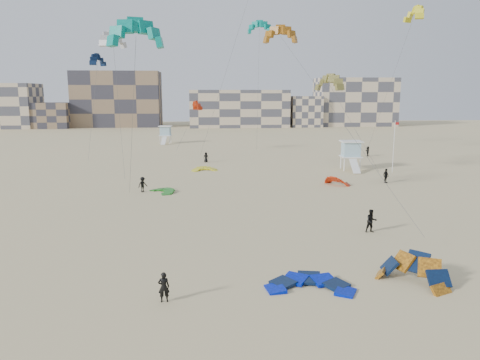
{
  "coord_description": "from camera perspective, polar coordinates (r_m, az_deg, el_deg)",
  "views": [
    {
      "loc": [
        -1.64,
        -26.46,
        10.98
      ],
      "look_at": [
        0.88,
        6.0,
        4.92
      ],
      "focal_mm": 35.0,
      "sensor_mm": 36.0,
      "label": 1
    }
  ],
  "objects": [
    {
      "name": "condo_west_b",
      "position": [
        162.96,
        -14.67,
        9.51
      ],
      "size": [
        28.0,
        14.0,
        18.0
      ],
      "primitive_type": "cube",
      "color": "#81684E",
      "rests_on": "ground"
    },
    {
      "name": "kitesurfer_c",
      "position": [
        53.71,
        -11.78,
        -0.54
      ],
      "size": [
        1.27,
        1.19,
        1.72
      ],
      "primitive_type": "imported",
      "rotation": [
        0.0,
        0.0,
        0.66
      ],
      "color": "black",
      "rests_on": "ground"
    },
    {
      "name": "kitesurfer_main",
      "position": [
        25.82,
        -9.28,
        -12.75
      ],
      "size": [
        0.64,
        0.45,
        1.66
      ],
      "primitive_type": "imported",
      "rotation": [
        0.0,
        0.0,
        3.24
      ],
      "color": "black",
      "rests_on": "ground"
    },
    {
      "name": "flagpole",
      "position": [
        68.74,
        18.25,
        4.06
      ],
      "size": [
        0.59,
        0.09,
        7.31
      ],
      "color": "white",
      "rests_on": "ground"
    },
    {
      "name": "kite_ground_yellow",
      "position": [
        67.53,
        -4.34,
        1.16
      ],
      "size": [
        3.99,
        4.17,
        1.65
      ],
      "primitive_type": null,
      "rotation": [
        0.23,
        0.0,
        0.14
      ],
      "color": "yellow",
      "rests_on": "ground"
    },
    {
      "name": "kite_ground_red_far",
      "position": [
        58.1,
        11.7,
        -0.57
      ],
      "size": [
        4.52,
        4.5,
        3.09
      ],
      "primitive_type": null,
      "rotation": [
        0.67,
        0.0,
        2.29
      ],
      "color": "red",
      "rests_on": "ground"
    },
    {
      "name": "kite_ground_blue",
      "position": [
        27.75,
        8.5,
        -12.89
      ],
      "size": [
        5.29,
        5.48,
        1.31
      ],
      "primitive_type": null,
      "rotation": [
        0.12,
        0.0,
        -0.18
      ],
      "color": "#0019E6",
      "rests_on": "ground"
    },
    {
      "name": "condo_east",
      "position": [
        166.69,
        13.79,
        9.22
      ],
      "size": [
        26.0,
        14.0,
        16.0
      ],
      "primitive_type": "cube",
      "color": "beige",
      "rests_on": "ground"
    },
    {
      "name": "kite_fly_yellow",
      "position": [
        78.73,
        20.48,
        18.32
      ],
      "size": [
        5.24,
        11.25,
        23.14
      ],
      "rotation": [
        0.0,
        0.0,
        -1.51
      ],
      "color": "yellow",
      "rests_on": "ground"
    },
    {
      "name": "condo_fill_right",
      "position": [
        158.19,
        7.93,
        8.28
      ],
      "size": [
        10.0,
        10.0,
        10.0
      ],
      "primitive_type": "cube",
      "color": "beige",
      "rests_on": "ground"
    },
    {
      "name": "kite_fly_teal_b",
      "position": [
        85.44,
        2.39,
        17.97
      ],
      "size": [
        4.89,
        4.68,
        22.22
      ],
      "rotation": [
        0.0,
        0.0,
        -0.25
      ],
      "color": "#089484",
      "rests_on": "ground"
    },
    {
      "name": "kitesurfer_e",
      "position": [
        75.52,
        -4.17,
        2.78
      ],
      "size": [
        0.8,
        0.53,
        1.62
      ],
      "primitive_type": "imported",
      "rotation": [
        0.0,
        0.0,
        -0.02
      ],
      "color": "black",
      "rests_on": "ground"
    },
    {
      "name": "condo_mid",
      "position": [
        156.97,
        -0.18,
        8.73
      ],
      "size": [
        32.0,
        16.0,
        12.0
      ],
      "primitive_type": "cube",
      "color": "beige",
      "rests_on": "ground"
    },
    {
      "name": "lifeguard_tower_near",
      "position": [
        69.84,
        13.35,
        2.94
      ],
      "size": [
        3.18,
        5.85,
        4.2
      ],
      "rotation": [
        0.0,
        0.0,
        -0.07
      ],
      "color": "white",
      "rests_on": "ground"
    },
    {
      "name": "kite_fly_olive",
      "position": [
        60.31,
        10.82,
        11.42
      ],
      "size": [
        9.49,
        5.33,
        12.54
      ],
      "rotation": [
        0.0,
        0.0,
        -0.88
      ],
      "color": "olive",
      "rests_on": "ground"
    },
    {
      "name": "kitesurfer_d",
      "position": [
        60.66,
        17.37,
        0.49
      ],
      "size": [
        0.66,
        1.13,
        1.8
      ],
      "primitive_type": "imported",
      "rotation": [
        0.0,
        0.0,
        1.79
      ],
      "color": "black",
      "rests_on": "ground"
    },
    {
      "name": "lifeguard_tower_far",
      "position": [
        105.24,
        -9.07,
        5.48
      ],
      "size": [
        2.96,
        5.41,
        3.88
      ],
      "rotation": [
        0.0,
        0.0,
        -0.08
      ],
      "color": "white",
      "rests_on": "ground"
    },
    {
      "name": "ground",
      "position": [
        28.69,
        -0.84,
        -11.96
      ],
      "size": [
        320.0,
        320.0,
        0.0
      ],
      "primitive_type": "plane",
      "color": "tan",
      "rests_on": "ground"
    },
    {
      "name": "kite_fly_orange",
      "position": [
        59.38,
        4.96,
        17.08
      ],
      "size": [
        8.15,
        30.0,
        18.16
      ],
      "rotation": [
        0.0,
        0.0,
        -0.13
      ],
      "color": "orange",
      "rests_on": "ground"
    },
    {
      "name": "kite_fly_navy",
      "position": [
        80.59,
        -16.96,
        13.71
      ],
      "size": [
        4.4,
        10.52,
        16.23
      ],
      "rotation": [
        0.0,
        0.0,
        1.24
      ],
      "color": "#081B3E",
      "rests_on": "ground"
    },
    {
      "name": "kite_fly_red",
      "position": [
        87.74,
        -5.25,
        8.94
      ],
      "size": [
        5.76,
        7.63,
        8.81
      ],
      "rotation": [
        0.0,
        0.0,
        1.89
      ],
      "color": "red",
      "rests_on": "ground"
    },
    {
      "name": "condo_fill_left",
      "position": [
        162.0,
        -21.99,
        7.32
      ],
      "size": [
        12.0,
        10.0,
        8.0
      ],
      "primitive_type": "cube",
      "color": "#81684E",
      "rests_on": "ground"
    },
    {
      "name": "kite_ground_orange",
      "position": [
        29.9,
        20.16,
        -11.68
      ],
      "size": [
        6.15,
        6.15,
        4.4
      ],
      "primitive_type": null,
      "rotation": [
        0.86,
        0.0,
        -0.83
      ],
      "color": "orange",
      "rests_on": "ground"
    },
    {
      "name": "kitesurfer_f",
      "position": [
        85.81,
        15.31,
        3.4
      ],
      "size": [
        0.69,
        1.65,
        1.73
      ],
      "primitive_type": "imported",
      "rotation": [
        0.0,
        0.0,
        -1.68
      ],
      "color": "black",
      "rests_on": "ground"
    },
    {
      "name": "kite_fly_grey",
      "position": [
        59.98,
        -15.23,
        16.01
      ],
      "size": [
        4.94,
        6.11,
        17.38
      ],
      "rotation": [
        0.0,
        0.0,
        0.9
      ],
      "color": "silver",
      "rests_on": "ground"
    },
    {
      "name": "kite_ground_green",
      "position": [
        53.35,
        -9.39,
        -1.48
      ],
      "size": [
        4.58,
        4.51,
        1.07
      ],
      "primitive_type": null,
      "rotation": [
        0.14,
        0.0,
        -1.01
      ],
      "color": "#1D8020",
      "rests_on": "ground"
    },
    {
      "name": "kite_fly_teal_a",
      "position": [
        42.45,
        -12.56,
        16.76
      ],
      "size": [
        5.61,
        8.36,
        16.37
      ],
      "rotation": [
        0.0,
        0.0,
        0.28
      ],
      "color": "#089484",
      "rests_on": "ground"
    },
    {
      "name": "kitesurfer_b",
      "position": [
        38.87,
        15.72,
        -4.83
      ],
      "size": [
        0.94,
        0.75,
        1.88
      ],
      "primitive_type": "imported",
      "rotation": [
        0.0,
        0.0,
        0.05
      ],
      "color": "black",
      "rests_on": "ground"
    }
  ]
}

